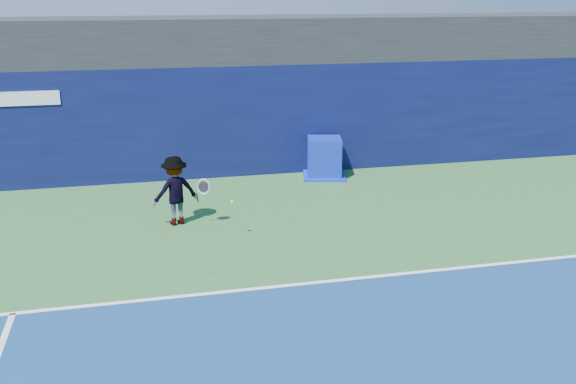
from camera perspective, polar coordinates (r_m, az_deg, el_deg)
The scene contains 7 objects.
ground at distance 8.89m, azimuth 7.94°, elevation -16.17°, with size 80.00×80.00×0.00m, color #2C632F.
baseline at distance 11.37m, azimuth 2.55°, elevation -8.04°, with size 24.00×0.10×0.01m, color white.
stadium_band at distance 18.63m, azimuth -4.49°, elevation 13.43°, with size 36.00×3.00×1.20m, color black.
back_wall_assembly at distance 17.92m, azimuth -3.86°, elevation 6.50°, with size 36.00×1.03×3.00m.
equipment_cart at distance 17.57m, azimuth 3.23°, elevation 2.93°, with size 1.35×1.35×1.08m.
tennis_player at distance 14.09m, azimuth -10.00°, elevation 0.13°, with size 1.28×0.83×1.52m.
tennis_ball at distance 13.06m, azimuth -4.99°, elevation -0.88°, with size 0.08×0.08×0.08m.
Camera 1 is at (-2.80, -6.87, 4.91)m, focal length 40.00 mm.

